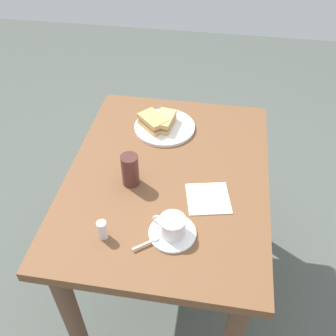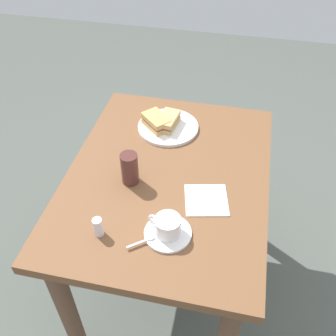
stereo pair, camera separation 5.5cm
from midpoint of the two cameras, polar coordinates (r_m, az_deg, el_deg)
name	(u,v)px [view 1 (the left image)]	position (r m, az deg, el deg)	size (l,w,h in m)	color
ground_plane	(168,278)	(2.05, -0.82, -16.07)	(6.00, 6.00, 0.00)	#4E544D
dining_table	(168,198)	(1.56, -1.05, -4.51)	(1.00, 0.76, 0.75)	brown
sandwich_plate	(165,127)	(1.67, -1.46, 6.11)	(0.26, 0.26, 0.01)	white
sandwich_front	(165,121)	(1.65, -1.48, 7.00)	(0.14, 0.09, 0.05)	tan
sandwich_back	(153,122)	(1.64, -3.22, 6.88)	(0.14, 0.15, 0.05)	tan
coffee_saucer	(172,233)	(1.26, -0.60, -9.72)	(0.16, 0.16, 0.01)	white
coffee_cup	(172,225)	(1.23, -0.69, -8.59)	(0.09, 0.11, 0.07)	white
spoon	(151,241)	(1.24, -3.85, -10.86)	(0.07, 0.09, 0.01)	silver
napkin	(208,198)	(1.37, 4.87, -4.57)	(0.15, 0.15, 0.00)	white
salt_shaker	(102,230)	(1.26, -11.04, -9.09)	(0.03, 0.03, 0.07)	silver
drinking_glass	(130,170)	(1.39, -6.82, -0.31)	(0.06, 0.06, 0.13)	#4F2925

